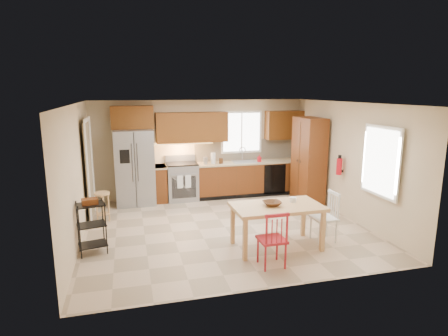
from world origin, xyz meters
TOP-DOWN VIEW (x-y plane):
  - floor at (0.00, 0.00)m, footprint 5.50×5.50m
  - ceiling at (0.00, 0.00)m, footprint 5.50×5.00m
  - wall_back at (0.00, 2.50)m, footprint 5.50×0.02m
  - wall_front at (0.00, -2.50)m, footprint 5.50×0.02m
  - wall_left at (-2.75, 0.00)m, footprint 0.02×5.00m
  - wall_right at (2.75, 0.00)m, footprint 0.02×5.00m
  - refrigerator at (-1.70, 2.12)m, footprint 0.92×0.75m
  - range_stove at (-0.55, 2.19)m, footprint 0.76×0.63m
  - base_cabinet_narrow at (-1.10, 2.20)m, footprint 0.30×0.60m
  - base_cabinet_run at (1.29, 2.20)m, footprint 2.92×0.60m
  - dishwasher at (1.85, 1.91)m, footprint 0.60×0.02m
  - backsplash at (1.29, 2.48)m, footprint 2.92×0.03m
  - upper_over_fridge at (-1.70, 2.33)m, footprint 1.00×0.35m
  - upper_left_block at (-0.25, 2.33)m, footprint 1.80×0.35m
  - upper_right_block at (2.25, 2.33)m, footprint 1.00×0.35m
  - window_back at (1.10, 2.48)m, footprint 1.12×0.04m
  - sink at (1.10, 2.20)m, footprint 0.62×0.46m
  - undercab_glow at (-0.55, 2.30)m, footprint 1.60×0.30m
  - soap_bottle at (1.48, 2.10)m, footprint 0.09×0.09m
  - paper_towel at (0.25, 2.15)m, footprint 0.12×0.12m
  - canister_steel at (0.05, 2.15)m, footprint 0.11×0.11m
  - canister_wood at (0.45, 2.12)m, footprint 0.10×0.10m
  - pantry at (2.43, 1.20)m, footprint 0.50×0.95m
  - fire_extinguisher at (2.63, 0.15)m, footprint 0.12×0.12m
  - window_right at (2.68, -1.15)m, footprint 0.04×1.02m
  - doorway at (-2.67, 1.30)m, footprint 0.04×0.95m
  - dining_table at (0.63, -1.18)m, footprint 1.57×0.90m
  - chair_red at (0.28, -1.83)m, footprint 0.43×0.43m
  - chair_white at (1.58, -1.13)m, footprint 0.43×0.43m
  - table_bowl at (0.54, -1.18)m, footprint 0.32×0.32m
  - table_jar at (0.98, -1.08)m, footprint 0.12×0.12m
  - bar_stool at (-2.41, 0.93)m, footprint 0.39×0.39m
  - utility_cart at (-2.50, -0.61)m, footprint 0.52×0.44m

SIDE VIEW (x-z plane):
  - floor at x=0.00m, z-range 0.00..0.00m
  - bar_stool at x=-2.41m, z-range 0.00..0.65m
  - dining_table at x=0.63m, z-range 0.00..0.76m
  - base_cabinet_narrow at x=-1.10m, z-range 0.00..0.90m
  - base_cabinet_run at x=1.29m, z-range 0.00..0.90m
  - dishwasher at x=1.85m, z-range 0.06..0.84m
  - utility_cart at x=-2.50m, z-range 0.00..0.91m
  - chair_red at x=0.28m, z-range 0.00..0.92m
  - chair_white at x=1.58m, z-range 0.00..0.92m
  - range_stove at x=-0.55m, z-range 0.00..0.92m
  - table_bowl at x=0.54m, z-range 0.73..0.81m
  - table_jar at x=0.98m, z-range 0.74..0.87m
  - sink at x=1.10m, z-range 0.78..0.94m
  - refrigerator at x=-1.70m, z-range 0.00..1.82m
  - canister_wood at x=0.45m, z-range 0.90..1.04m
  - canister_steel at x=0.05m, z-range 0.90..1.08m
  - soap_bottle at x=1.48m, z-range 0.90..1.09m
  - paper_towel at x=0.25m, z-range 0.90..1.18m
  - pantry at x=2.43m, z-range 0.00..2.10m
  - doorway at x=-2.67m, z-range 0.00..2.10m
  - fire_extinguisher at x=2.63m, z-range 0.92..1.28m
  - backsplash at x=1.29m, z-range 0.90..1.45m
  - wall_back at x=0.00m, z-range 0.00..2.50m
  - wall_front at x=0.00m, z-range 0.00..2.50m
  - wall_left at x=-2.75m, z-range 0.00..2.50m
  - wall_right at x=2.75m, z-range 0.00..2.50m
  - undercab_glow at x=-0.55m, z-range 1.43..1.43m
  - window_right at x=2.68m, z-range 0.79..2.11m
  - window_back at x=1.10m, z-range 1.09..2.21m
  - upper_left_block at x=-0.25m, z-range 1.45..2.20m
  - upper_right_block at x=2.25m, z-range 1.45..2.20m
  - upper_over_fridge at x=-1.70m, z-range 1.83..2.38m
  - ceiling at x=0.00m, z-range 2.49..2.51m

